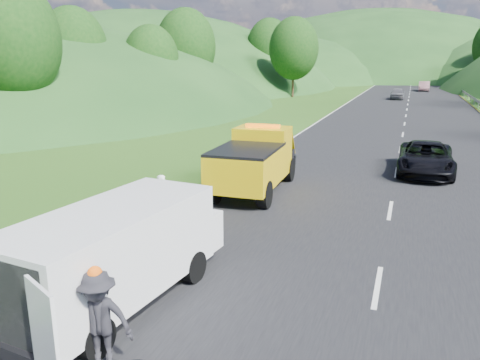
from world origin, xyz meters
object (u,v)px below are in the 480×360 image
at_px(white_van, 118,250).
at_px(suitcase, 162,203).
at_px(woman, 164,221).
at_px(passing_suv, 424,174).
at_px(tow_truck, 255,161).
at_px(child, 181,231).

relative_size(white_van, suitcase, 10.51).
bearing_deg(woman, suitcase, 24.54).
relative_size(suitcase, passing_suv, 0.12).
distance_m(white_van, woman, 5.49).
height_order(white_van, woman, white_van).
bearing_deg(passing_suv, suitcase, -133.27).
xyz_separation_m(suitcase, passing_suv, (8.61, 9.06, -0.30)).
height_order(suitcase, passing_suv, passing_suv).
height_order(white_van, suitcase, white_van).
xyz_separation_m(woman, passing_suv, (8.11, 9.84, 0.00)).
distance_m(tow_truck, woman, 4.87).
height_order(tow_truck, white_van, tow_truck).
height_order(tow_truck, woman, tow_truck).
relative_size(woman, suitcase, 2.51).
bearing_deg(child, passing_suv, 92.65).
relative_size(tow_truck, child, 6.20).
bearing_deg(passing_suv, tow_truck, -139.51).
relative_size(tow_truck, white_van, 0.94).
height_order(woman, passing_suv, woman).
distance_m(child, passing_suv, 12.74).
xyz_separation_m(child, passing_suv, (7.15, 10.54, 0.00)).
height_order(tow_truck, passing_suv, tow_truck).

